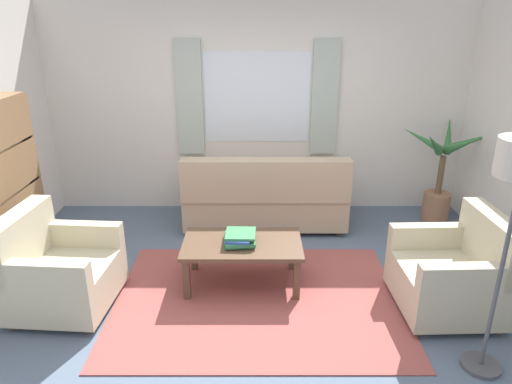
{
  "coord_description": "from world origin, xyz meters",
  "views": [
    {
      "loc": [
        -0.01,
        -3.54,
        2.4
      ],
      "look_at": [
        -0.02,
        0.7,
        0.78
      ],
      "focal_mm": 32.41,
      "sensor_mm": 36.0,
      "label": 1
    }
  ],
  "objects_px": {
    "couch": "(266,198)",
    "armchair_right": "(455,273)",
    "coffee_table": "(243,248)",
    "armchair_left": "(57,270)",
    "bookshelf": "(8,188)",
    "potted_plant": "(442,179)",
    "book_stack_on_table": "(240,238)"
  },
  "relations": [
    {
      "from": "couch",
      "to": "armchair_right",
      "type": "bearing_deg",
      "value": 132.87
    },
    {
      "from": "couch",
      "to": "coffee_table",
      "type": "relative_size",
      "value": 1.73
    },
    {
      "from": "armchair_left",
      "to": "bookshelf",
      "type": "height_order",
      "value": "bookshelf"
    },
    {
      "from": "coffee_table",
      "to": "potted_plant",
      "type": "relative_size",
      "value": 0.87
    },
    {
      "from": "coffee_table",
      "to": "potted_plant",
      "type": "height_order",
      "value": "potted_plant"
    },
    {
      "from": "armchair_left",
      "to": "bookshelf",
      "type": "relative_size",
      "value": 0.52
    },
    {
      "from": "armchair_right",
      "to": "bookshelf",
      "type": "distance_m",
      "value": 4.11
    },
    {
      "from": "armchair_left",
      "to": "book_stack_on_table",
      "type": "distance_m",
      "value": 1.61
    },
    {
      "from": "armchair_right",
      "to": "bookshelf",
      "type": "xyz_separation_m",
      "value": [
        -4.02,
        0.65,
        0.53
      ]
    },
    {
      "from": "coffee_table",
      "to": "potted_plant",
      "type": "bearing_deg",
      "value": 31.5
    },
    {
      "from": "armchair_right",
      "to": "potted_plant",
      "type": "xyz_separation_m",
      "value": [
        0.56,
        1.86,
        0.2
      ]
    },
    {
      "from": "armchair_right",
      "to": "coffee_table",
      "type": "height_order",
      "value": "armchair_right"
    },
    {
      "from": "armchair_right",
      "to": "potted_plant",
      "type": "relative_size",
      "value": 0.7
    },
    {
      "from": "book_stack_on_table",
      "to": "couch",
      "type": "bearing_deg",
      "value": 78.77
    },
    {
      "from": "couch",
      "to": "potted_plant",
      "type": "distance_m",
      "value": 2.15
    },
    {
      "from": "armchair_left",
      "to": "potted_plant",
      "type": "relative_size",
      "value": 0.71
    },
    {
      "from": "potted_plant",
      "to": "book_stack_on_table",
      "type": "bearing_deg",
      "value": -148.54
    },
    {
      "from": "couch",
      "to": "armchair_left",
      "type": "xyz_separation_m",
      "value": [
        -1.82,
        -1.65,
        -0.01
      ]
    },
    {
      "from": "potted_plant",
      "to": "couch",
      "type": "bearing_deg",
      "value": -175.71
    },
    {
      "from": "couch",
      "to": "bookshelf",
      "type": "xyz_separation_m",
      "value": [
        -2.44,
        -1.06,
        0.51
      ]
    },
    {
      "from": "book_stack_on_table",
      "to": "potted_plant",
      "type": "relative_size",
      "value": 0.28
    },
    {
      "from": "couch",
      "to": "book_stack_on_table",
      "type": "relative_size",
      "value": 5.43
    },
    {
      "from": "armchair_left",
      "to": "coffee_table",
      "type": "xyz_separation_m",
      "value": [
        1.58,
        0.36,
        0.03
      ]
    },
    {
      "from": "coffee_table",
      "to": "book_stack_on_table",
      "type": "height_order",
      "value": "book_stack_on_table"
    },
    {
      "from": "book_stack_on_table",
      "to": "potted_plant",
      "type": "distance_m",
      "value": 2.81
    },
    {
      "from": "couch",
      "to": "coffee_table",
      "type": "distance_m",
      "value": 1.31
    },
    {
      "from": "book_stack_on_table",
      "to": "armchair_left",
      "type": "bearing_deg",
      "value": -167.4
    },
    {
      "from": "potted_plant",
      "to": "bookshelf",
      "type": "distance_m",
      "value": 4.75
    },
    {
      "from": "armchair_left",
      "to": "bookshelf",
      "type": "xyz_separation_m",
      "value": [
        -0.62,
        0.6,
        0.53
      ]
    },
    {
      "from": "book_stack_on_table",
      "to": "potted_plant",
      "type": "bearing_deg",
      "value": 31.46
    },
    {
      "from": "armchair_left",
      "to": "armchair_right",
      "type": "bearing_deg",
      "value": -86.67
    },
    {
      "from": "couch",
      "to": "armchair_left",
      "type": "relative_size",
      "value": 2.12
    }
  ]
}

